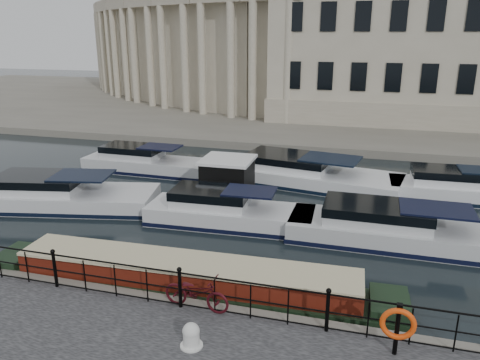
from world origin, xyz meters
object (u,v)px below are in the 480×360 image
bicycle (196,292)px  life_ring_post (398,325)px  narrowboat (186,285)px  harbour_hut (228,182)px  mooring_bollard (191,336)px

bicycle → life_ring_post: size_ratio=1.42×
narrowboat → harbour_hut: 8.79m
mooring_bollard → life_ring_post: life_ring_post is taller
life_ring_post → harbour_hut: bearing=124.9°
life_ring_post → bicycle: bearing=173.7°
mooring_bollard → life_ring_post: (4.73, 0.99, 0.55)m
bicycle → narrowboat: size_ratio=0.14×
bicycle → narrowboat: (-0.91, 1.39, -0.69)m
mooring_bollard → life_ring_post: bearing=11.8°
bicycle → life_ring_post: 5.23m
life_ring_post → narrowboat: size_ratio=0.10×
bicycle → life_ring_post: (5.19, -0.58, 0.34)m
life_ring_post → harbour_hut: harbour_hut is taller
narrowboat → harbour_hut: size_ratio=4.01×
mooring_bollard → harbour_hut: (-2.70, 11.62, 0.11)m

